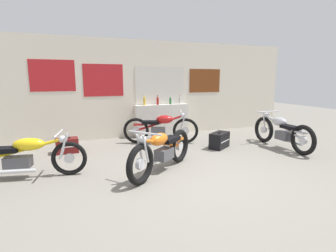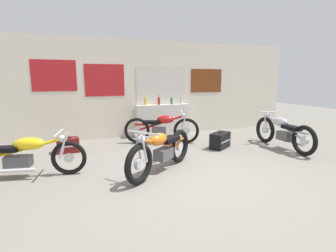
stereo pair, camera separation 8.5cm
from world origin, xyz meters
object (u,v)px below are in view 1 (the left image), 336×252
bottle_leftmost (144,101)px  hard_case_darkred (67,145)px  motorcycle_red (161,128)px  hard_case_black (219,140)px  motorcycle_yellow (22,156)px  motorcycle_orange (162,150)px  bottle_right_center (180,100)px  bottle_left_center (158,101)px  motorcycle_silver (282,132)px  bottle_center (170,101)px

bottle_leftmost → hard_case_darkred: bottle_leftmost is taller
motorcycle_red → hard_case_black: size_ratio=2.83×
motorcycle_yellow → motorcycle_orange: size_ratio=1.27×
bottle_right_center → motorcycle_orange: (-1.68, -3.01, -0.65)m
motorcycle_yellow → motorcycle_red: bearing=25.3°
bottle_left_center → motorcycle_red: 1.13m
bottle_right_center → motorcycle_red: (-0.97, -0.97, -0.64)m
motorcycle_silver → bottle_center: bearing=128.8°
bottle_left_center → bottle_right_center: size_ratio=1.05×
bottle_right_center → hard_case_black: bottle_right_center is taller
motorcycle_yellow → hard_case_black: size_ratio=3.21×
bottle_right_center → hard_case_black: 2.14m
bottle_leftmost → bottle_left_center: size_ratio=1.06×
bottle_leftmost → motorcycle_silver: bottle_leftmost is taller
bottle_leftmost → motorcycle_yellow: (-2.90, -2.37, -0.68)m
bottle_right_center → motorcycle_silver: bearing=-56.7°
bottle_center → motorcycle_red: bottle_center is taller
bottle_right_center → hard_case_black: (0.23, -1.94, -0.86)m
motorcycle_orange → hard_case_darkred: motorcycle_orange is taller
bottle_right_center → motorcycle_yellow: size_ratio=0.13×
motorcycle_red → hard_case_darkred: (-2.33, -0.05, -0.25)m
motorcycle_yellow → hard_case_black: motorcycle_yellow is taller
motorcycle_orange → hard_case_black: (1.91, 1.07, -0.21)m
bottle_right_center → motorcycle_yellow: bearing=-149.1°
bottle_leftmost → motorcycle_red: 1.14m
bottle_leftmost → motorcycle_orange: bearing=-100.4°
bottle_center → hard_case_black: bearing=-73.7°
bottle_left_center → hard_case_black: (0.96, -1.87, -0.87)m
bottle_center → motorcycle_orange: (-1.36, -2.96, -0.64)m
bottle_center → motorcycle_yellow: (-3.71, -2.36, -0.65)m
bottle_leftmost → bottle_left_center: bottle_leftmost is taller
motorcycle_yellow → motorcycle_orange: motorcycle_orange is taller
bottle_left_center → motorcycle_red: (-0.23, -0.90, -0.64)m
motorcycle_red → motorcycle_orange: size_ratio=1.12×
bottle_left_center → hard_case_black: size_ratio=0.42×
motorcycle_silver → hard_case_darkred: (-4.96, 1.49, -0.24)m
bottle_leftmost → hard_case_darkred: (-2.17, -0.97, -0.90)m
bottle_leftmost → bottle_right_center: bottle_leftmost is taller
motorcycle_silver → motorcycle_red: size_ratio=1.07×
motorcycle_orange → motorcycle_silver: bearing=8.6°
bottle_leftmost → bottle_left_center: bearing=-3.6°
bottle_left_center → motorcycle_yellow: size_ratio=0.13×
bottle_center → bottle_right_center: (0.33, 0.05, 0.01)m
bottle_right_center → hard_case_black: size_ratio=0.40×
motorcycle_red → motorcycle_orange: motorcycle_red is taller
motorcycle_yellow → bottle_right_center: bearing=30.9°
bottle_left_center → hard_case_darkred: (-2.57, -0.95, -0.89)m
hard_case_black → hard_case_darkred: bearing=165.3°
bottle_left_center → motorcycle_orange: bearing=-107.8°
bottle_leftmost → motorcycle_silver: size_ratio=0.15×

